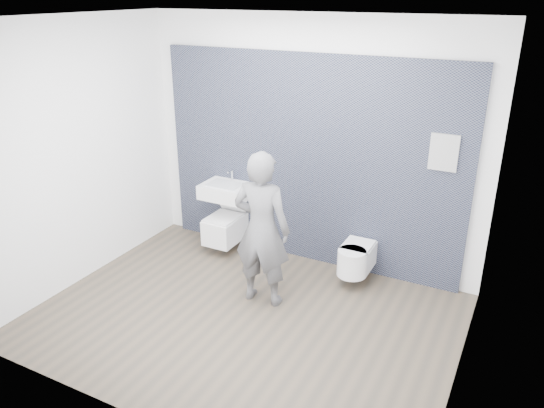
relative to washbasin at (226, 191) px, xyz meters
The scene contains 8 objects.
ground 1.73m from the washbasin, 52.31° to the right, with size 4.00×4.00×0.00m, color #4F4334.
room_shell 1.83m from the washbasin, 52.31° to the right, with size 4.00×4.00×4.00m.
tile_wall 1.24m from the washbasin, 14.41° to the left, with size 3.60×0.06×2.40m, color black.
washbasin is the anchor object (origin of this frame).
toilet_square 0.46m from the washbasin, 90.00° to the right, with size 0.36×0.53×0.66m.
toilet_rounded 1.75m from the washbasin, ahead, with size 0.32×0.55×0.30m.
info_placard 2.55m from the washbasin, ahead, with size 0.28×0.03×0.37m, color silver.
visitor 1.27m from the washbasin, 41.71° to the right, with size 0.59×0.39×1.61m, color slate.
Camera 1 is at (2.28, -3.80, 3.02)m, focal length 35.00 mm.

